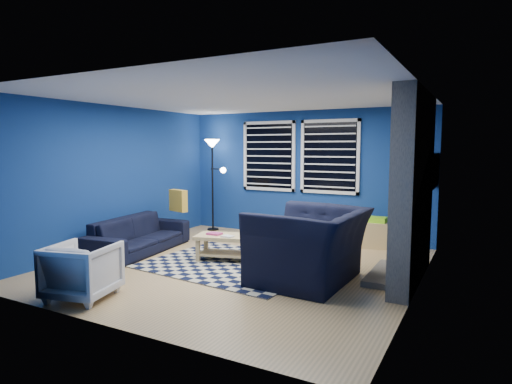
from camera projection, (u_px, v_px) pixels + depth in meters
floor at (240, 266)px, 6.43m from camera, size 5.00×5.00×0.00m
ceiling at (239, 97)px, 6.17m from camera, size 5.00×5.00×0.00m
wall_back at (303, 174)px, 8.49m from camera, size 5.00×0.00×5.00m
wall_left at (116, 178)px, 7.48m from camera, size 0.00×5.00×5.00m
wall_right at (419, 192)px, 5.12m from camera, size 0.00×5.00×5.00m
fireplace at (413, 192)px, 5.63m from camera, size 0.65×2.00×2.50m
window_left at (269, 156)px, 8.77m from camera, size 1.17×0.06×1.42m
window_right at (330, 157)px, 8.16m from camera, size 1.17×0.06×1.42m
tv at (433, 171)px, 6.88m from camera, size 0.07×1.00×0.58m
rug at (233, 264)px, 6.51m from camera, size 2.68×2.23×0.02m
sofa at (139, 235)px, 7.25m from camera, size 2.13×1.05×0.60m
armchair_big at (310, 246)px, 5.66m from camera, size 1.54×1.36×0.97m
armchair_bent at (82, 271)px, 5.05m from camera, size 0.86×0.88×0.66m
rocking_horse at (247, 225)px, 8.29m from camera, size 0.42×0.56×0.43m
coffee_table at (224, 242)px, 6.72m from camera, size 0.96×0.71×0.43m
cabinet at (376, 234)px, 7.60m from camera, size 0.62×0.49×0.55m
floor_lamp at (213, 156)px, 9.06m from camera, size 0.53×0.33×1.95m
throw_pillow at (178, 201)px, 7.91m from camera, size 0.44×0.24×0.40m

